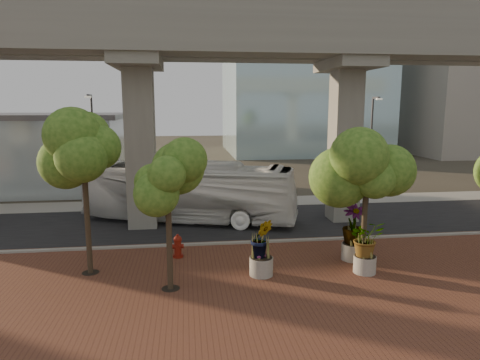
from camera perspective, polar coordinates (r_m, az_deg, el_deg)
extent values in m
plane|color=#332F25|center=(23.93, 1.42, -7.01)|extent=(160.00, 160.00, 0.00)
cube|color=brown|center=(16.56, 5.73, -14.85)|extent=(70.00, 13.00, 0.06)
cube|color=black|center=(25.83, 0.75, -5.70)|extent=(90.00, 8.00, 0.04)
cube|color=gray|center=(22.03, 2.21, -8.30)|extent=(70.00, 0.25, 0.16)
cube|color=gray|center=(31.12, -0.67, -2.99)|extent=(90.00, 3.00, 0.06)
cube|color=gray|center=(23.58, 1.38, 18.53)|extent=(72.00, 2.40, 1.80)
cube|color=gray|center=(26.71, 0.30, 17.50)|extent=(72.00, 2.40, 1.80)
cube|color=gray|center=(22.77, 1.84, 22.43)|extent=(72.00, 0.12, 1.00)
cube|color=gray|center=(28.01, -0.02, 20.04)|extent=(72.00, 0.12, 1.00)
cube|color=#A19C91|center=(72.01, 28.69, 12.68)|extent=(18.00, 16.00, 24.00)
imported|color=white|center=(25.95, -6.69, -1.68)|extent=(13.11, 6.96, 3.57)
cylinder|color=maroon|center=(20.22, -8.26, -9.98)|extent=(0.49, 0.49, 0.11)
cylinder|color=maroon|center=(20.09, -8.29, -8.92)|extent=(0.33, 0.33, 0.79)
sphere|color=maroon|center=(19.97, -8.32, -7.85)|extent=(0.38, 0.38, 0.38)
cylinder|color=maroon|center=(19.92, -8.33, -7.37)|extent=(0.11, 0.11, 0.14)
cylinder|color=maroon|center=(20.07, -8.30, -8.74)|extent=(0.54, 0.22, 0.22)
cylinder|color=#AAA299|center=(18.89, 16.29, -10.73)|extent=(0.93, 0.93, 0.72)
imported|color=#2F5917|center=(18.53, 16.46, -7.44)|extent=(2.06, 2.06, 1.55)
cylinder|color=#A39D94|center=(20.25, 14.73, -9.21)|extent=(0.97, 0.97, 0.75)
imported|color=#2F5917|center=(19.88, 14.89, -5.77)|extent=(2.37, 2.37, 1.77)
cylinder|color=#B0AA9F|center=(17.93, 2.85, -11.41)|extent=(0.97, 0.97, 0.76)
imported|color=#2F5917|center=(17.54, 2.88, -7.78)|extent=(2.16, 2.16, 1.62)
cylinder|color=#433826|center=(18.70, -19.64, -5.78)|extent=(0.22, 0.22, 4.05)
cylinder|color=black|center=(19.32, -19.29, -11.56)|extent=(0.70, 0.70, 0.01)
cylinder|color=#433826|center=(16.45, -9.39, -8.96)|extent=(0.22, 0.22, 3.22)
cylinder|color=black|center=(17.03, -9.23, -14.08)|extent=(0.70, 0.70, 0.01)
cylinder|color=#433826|center=(18.70, 16.18, -6.59)|extent=(0.22, 0.22, 3.42)
cylinder|color=black|center=(19.24, 15.93, -11.47)|extent=(0.70, 0.70, 0.01)
cylinder|color=#2C2C31|center=(30.07, -18.85, 3.36)|extent=(0.13, 0.13, 7.56)
cube|color=#2C2C31|center=(29.46, -19.45, 10.58)|extent=(0.14, 0.95, 0.14)
cube|color=silver|center=(28.99, -19.63, 10.41)|extent=(0.38, 0.19, 0.11)
cylinder|color=#2E2F33|center=(31.21, 16.99, 3.57)|extent=(0.13, 0.13, 7.45)
cube|color=#2E2F33|center=(30.63, 17.70, 10.41)|extent=(0.14, 0.93, 0.14)
cube|color=silver|center=(30.21, 18.07, 10.23)|extent=(0.37, 0.19, 0.11)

